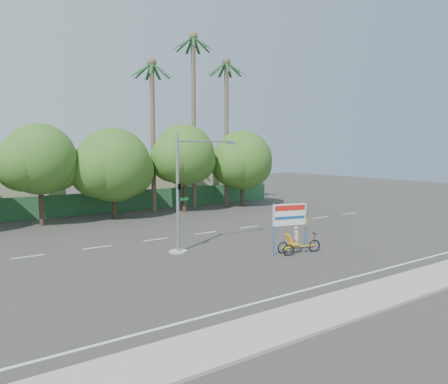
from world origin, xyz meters
TOP-DOWN VIEW (x-y plane):
  - ground at (0.00, 0.00)m, footprint 120.00×120.00m
  - sidewalk_near at (0.00, -7.50)m, footprint 50.00×2.40m
  - fence at (0.00, 21.50)m, footprint 38.00×0.08m
  - building_right at (8.00, 26.00)m, footprint 14.00×8.00m
  - tree_left at (-7.05, 18.00)m, footprint 6.66×5.60m
  - tree_center at (-1.05, 18.00)m, footprint 7.62×6.40m
  - tree_right at (5.95, 18.00)m, footprint 6.90×5.80m
  - tree_far_right at (12.95, 18.00)m, footprint 7.38×6.20m
  - palm_tall at (8.00, 19.50)m, footprint 3.73×3.79m
  - palm_mid at (12.00, 19.50)m, footprint 3.73×3.79m
  - palm_short at (3.50, 19.50)m, footprint 3.73×3.79m
  - traffic_signal at (-2.20, 3.98)m, footprint 4.72×1.10m
  - trike_billboard at (2.85, -0.18)m, footprint 3.09×1.16m

SIDE VIEW (x-z plane):
  - ground at x=0.00m, z-range 0.00..0.00m
  - sidewalk_near at x=0.00m, z-range 0.00..0.12m
  - fence at x=0.00m, z-range 0.00..2.00m
  - trike_billboard at x=2.85m, z-range -0.30..2.81m
  - building_right at x=8.00m, z-range 0.00..3.60m
  - traffic_signal at x=-2.20m, z-range -0.58..6.42m
  - tree_center at x=-1.05m, z-range 0.54..8.39m
  - tree_far_right at x=12.95m, z-range 0.68..8.61m
  - tree_left at x=-7.05m, z-range 1.02..9.09m
  - tree_right at x=5.95m, z-range 1.06..9.42m
  - palm_short at x=3.50m, z-range 1.64..16.09m
  - palm_mid at x=12.00m, z-range 1.67..17.12m
  - palm_tall at x=8.00m, z-range 1.74..19.19m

